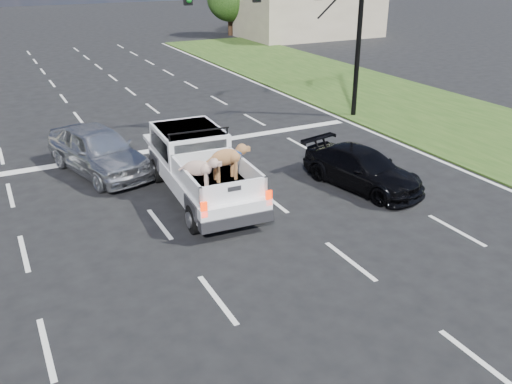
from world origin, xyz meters
TOP-DOWN VIEW (x-y plane):
  - ground at (0.00, 0.00)m, footprint 160.00×160.00m
  - road_markings at (0.00, 6.56)m, footprint 17.75×60.00m
  - grass_shoulder_right at (13.00, 6.00)m, footprint 8.00×60.00m
  - traffic_signal at (7.20, 10.50)m, footprint 9.11×0.31m
  - building_right at (22.00, 34.00)m, footprint 12.00×7.00m
  - pickup_truck at (-0.00, 5.26)m, footprint 2.46×5.70m
  - silver_sedan at (-2.32, 8.66)m, footprint 3.08×5.07m
  - black_coupe at (4.82, 3.62)m, footprint 2.57×4.48m

SIDE VIEW (x-z plane):
  - ground at x=0.00m, z-range 0.00..0.00m
  - road_markings at x=0.00m, z-range 0.00..0.01m
  - grass_shoulder_right at x=13.00m, z-range 0.00..0.06m
  - black_coupe at x=4.82m, z-range 0.00..1.22m
  - silver_sedan at x=-2.32m, z-range 0.00..1.61m
  - pickup_truck at x=0.00m, z-range -0.07..2.03m
  - building_right at x=22.00m, z-range 0.00..3.60m
  - traffic_signal at x=7.20m, z-range 1.23..8.23m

